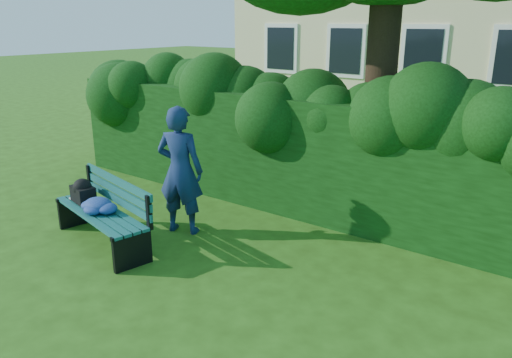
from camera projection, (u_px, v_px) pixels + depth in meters
The scene contains 4 objects.
ground at pixel (227, 263), 6.23m from camera, with size 80.00×80.00×0.00m, color #2A4F12.
hedge at pixel (319, 157), 7.63m from camera, with size 10.00×1.00×1.80m.
park_bench at pixel (100, 208), 6.69m from camera, with size 1.92×0.93×0.89m.
man_reading at pixel (180, 171), 6.91m from camera, with size 0.66×0.43×1.81m, color navy.
Camera 1 is at (3.66, -4.27, 2.89)m, focal length 35.00 mm.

